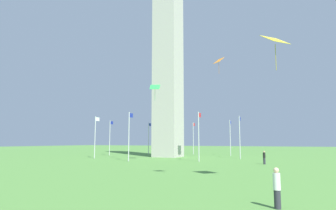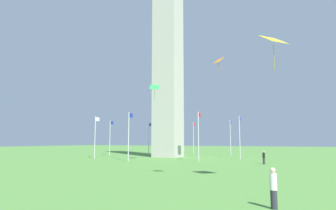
{
  "view_description": "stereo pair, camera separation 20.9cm",
  "coord_description": "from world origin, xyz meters",
  "px_view_note": "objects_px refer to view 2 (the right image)",
  "views": [
    {
      "loc": [
        -50.61,
        -24.17,
        2.91
      ],
      "look_at": [
        0.0,
        0.0,
        9.81
      ],
      "focal_mm": 31.64,
      "sensor_mm": 36.0,
      "label": 1
    },
    {
      "loc": [
        -50.52,
        -24.36,
        2.91
      ],
      "look_at": [
        0.0,
        0.0,
        9.81
      ],
      "focal_mm": 31.64,
      "sensor_mm": 36.0,
      "label": 2
    }
  ],
  "objects_px": {
    "flagpole_se": "(95,135)",
    "flagpole_nw": "(230,136)",
    "flagpole_e": "(110,136)",
    "flagpole_s": "(129,134)",
    "flagpole_ne": "(149,137)",
    "obelisk_monument": "(168,48)",
    "kite_green_diamond": "(155,87)",
    "flagpole_sw": "(198,134)",
    "person_white_shirt": "(273,188)",
    "kite_yellow_diamond": "(273,40)",
    "person_black_shirt": "(264,158)",
    "flagpole_w": "(240,135)",
    "kite_orange_diamond": "(218,61)",
    "flagpole_n": "(194,137)"
  },
  "relations": [
    {
      "from": "flagpole_e",
      "to": "person_black_shirt",
      "type": "xyz_separation_m",
      "value": [
        -10.82,
        -32.23,
        -3.16
      ]
    },
    {
      "from": "flagpole_w",
      "to": "flagpole_nw",
      "type": "bearing_deg",
      "value": 22.5
    },
    {
      "from": "flagpole_ne",
      "to": "flagpole_w",
      "type": "distance_m",
      "value": 24.86
    },
    {
      "from": "flagpole_n",
      "to": "person_black_shirt",
      "type": "bearing_deg",
      "value": -142.29
    },
    {
      "from": "flagpole_sw",
      "to": "flagpole_nw",
      "type": "height_order",
      "value": "same"
    },
    {
      "from": "flagpole_e",
      "to": "kite_green_diamond",
      "type": "relative_size",
      "value": 2.88
    },
    {
      "from": "flagpole_n",
      "to": "flagpole_w",
      "type": "height_order",
      "value": "same"
    },
    {
      "from": "flagpole_ne",
      "to": "flagpole_e",
      "type": "distance_m",
      "value": 10.3
    },
    {
      "from": "flagpole_n",
      "to": "flagpole_w",
      "type": "distance_m",
      "value": 19.03
    },
    {
      "from": "flagpole_ne",
      "to": "kite_yellow_diamond",
      "type": "xyz_separation_m",
      "value": [
        -38.59,
        -31.81,
        6.03
      ]
    },
    {
      "from": "person_white_shirt",
      "to": "person_black_shirt",
      "type": "bearing_deg",
      "value": 1.29
    },
    {
      "from": "flagpole_n",
      "to": "flagpole_ne",
      "type": "bearing_deg",
      "value": 112.5
    },
    {
      "from": "flagpole_s",
      "to": "flagpole_sw",
      "type": "bearing_deg",
      "value": -67.5
    },
    {
      "from": "flagpole_s",
      "to": "flagpole_e",
      "type": "bearing_deg",
      "value": 45.0
    },
    {
      "from": "flagpole_ne",
      "to": "person_white_shirt",
      "type": "distance_m",
      "value": 56.43
    },
    {
      "from": "flagpole_w",
      "to": "kite_yellow_diamond",
      "type": "xyz_separation_m",
      "value": [
        -29.07,
        -8.84,
        6.03
      ]
    },
    {
      "from": "flagpole_s",
      "to": "flagpole_se",
      "type": "bearing_deg",
      "value": 67.5
    },
    {
      "from": "flagpole_n",
      "to": "kite_orange_diamond",
      "type": "height_order",
      "value": "kite_orange_diamond"
    },
    {
      "from": "flagpole_w",
      "to": "flagpole_se",
      "type": "bearing_deg",
      "value": 112.5
    },
    {
      "from": "flagpole_sw",
      "to": "kite_orange_diamond",
      "type": "distance_m",
      "value": 11.51
    },
    {
      "from": "flagpole_n",
      "to": "flagpole_ne",
      "type": "distance_m",
      "value": 10.3
    },
    {
      "from": "flagpole_s",
      "to": "person_black_shirt",
      "type": "relative_size",
      "value": 4.28
    },
    {
      "from": "flagpole_ne",
      "to": "kite_yellow_diamond",
      "type": "distance_m",
      "value": 50.37
    },
    {
      "from": "flagpole_ne",
      "to": "kite_yellow_diamond",
      "type": "bearing_deg",
      "value": -140.5
    },
    {
      "from": "flagpole_sw",
      "to": "person_white_shirt",
      "type": "relative_size",
      "value": 4.1
    },
    {
      "from": "kite_yellow_diamond",
      "to": "obelisk_monument",
      "type": "bearing_deg",
      "value": 37.54
    },
    {
      "from": "flagpole_se",
      "to": "flagpole_sw",
      "type": "distance_m",
      "value": 19.03
    },
    {
      "from": "obelisk_monument",
      "to": "kite_green_diamond",
      "type": "bearing_deg",
      "value": -163.44
    },
    {
      "from": "flagpole_sw",
      "to": "flagpole_ne",
      "type": "bearing_deg",
      "value": 45.0
    },
    {
      "from": "obelisk_monument",
      "to": "person_black_shirt",
      "type": "height_order",
      "value": "obelisk_monument"
    },
    {
      "from": "flagpole_s",
      "to": "kite_yellow_diamond",
      "type": "xyz_separation_m",
      "value": [
        -15.62,
        -22.29,
        6.03
      ]
    },
    {
      "from": "flagpole_se",
      "to": "flagpole_sw",
      "type": "bearing_deg",
      "value": -90.0
    },
    {
      "from": "person_black_shirt",
      "to": "kite_green_diamond",
      "type": "relative_size",
      "value": 0.67
    },
    {
      "from": "flagpole_e",
      "to": "kite_orange_diamond",
      "type": "height_order",
      "value": "kite_orange_diamond"
    },
    {
      "from": "flagpole_e",
      "to": "flagpole_s",
      "type": "distance_m",
      "value": 19.03
    },
    {
      "from": "flagpole_w",
      "to": "kite_orange_diamond",
      "type": "bearing_deg",
      "value": 171.38
    },
    {
      "from": "flagpole_sw",
      "to": "kite_green_diamond",
      "type": "bearing_deg",
      "value": 113.46
    },
    {
      "from": "flagpole_w",
      "to": "kite_orange_diamond",
      "type": "height_order",
      "value": "kite_orange_diamond"
    },
    {
      "from": "flagpole_w",
      "to": "flagpole_e",
      "type": "bearing_deg",
      "value": 90.0
    },
    {
      "from": "flagpole_nw",
      "to": "person_black_shirt",
      "type": "xyz_separation_m",
      "value": [
        -20.33,
        -9.26,
        -3.16
      ]
    },
    {
      "from": "kite_yellow_diamond",
      "to": "kite_orange_diamond",
      "type": "height_order",
      "value": "kite_orange_diamond"
    },
    {
      "from": "flagpole_n",
      "to": "flagpole_se",
      "type": "xyz_separation_m",
      "value": [
        -22.97,
        9.51,
        0.0
      ]
    },
    {
      "from": "flagpole_n",
      "to": "flagpole_ne",
      "type": "xyz_separation_m",
      "value": [
        -3.94,
        9.51,
        0.0
      ]
    },
    {
      "from": "flagpole_w",
      "to": "kite_orange_diamond",
      "type": "xyz_separation_m",
      "value": [
        -7.84,
        1.19,
        11.05
      ]
    },
    {
      "from": "flagpole_e",
      "to": "person_black_shirt",
      "type": "relative_size",
      "value": 4.28
    },
    {
      "from": "flagpole_sw",
      "to": "person_black_shirt",
      "type": "relative_size",
      "value": 4.28
    },
    {
      "from": "flagpole_se",
      "to": "flagpole_nw",
      "type": "bearing_deg",
      "value": -45.0
    },
    {
      "from": "kite_orange_diamond",
      "to": "flagpole_ne",
      "type": "bearing_deg",
      "value": 51.46
    },
    {
      "from": "flagpole_e",
      "to": "flagpole_se",
      "type": "height_order",
      "value": "same"
    },
    {
      "from": "flagpole_w",
      "to": "person_black_shirt",
      "type": "height_order",
      "value": "flagpole_w"
    }
  ]
}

